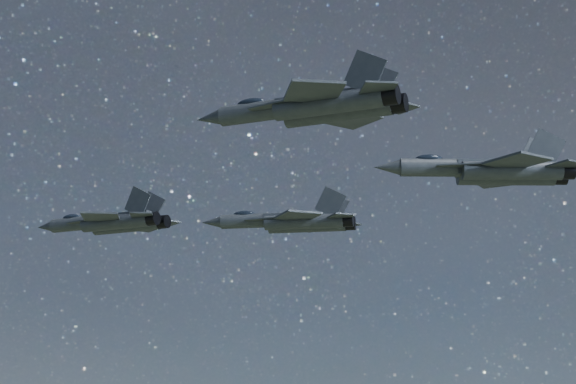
{
  "coord_description": "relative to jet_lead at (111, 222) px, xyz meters",
  "views": [
    {
      "loc": [
        7.23,
        -88.45,
        135.66
      ],
      "look_at": [
        4.58,
        -1.92,
        155.32
      ],
      "focal_mm": 55.0,
      "sensor_mm": 36.0,
      "label": 1
    }
  ],
  "objects": [
    {
      "name": "jet_right",
      "position": [
        21.6,
        -21.76,
        5.34
      ],
      "size": [
        19.11,
        12.65,
        4.88
      ],
      "rotation": [
        0.0,
        0.0,
        -0.38
      ],
      "color": "#333A40"
    },
    {
      "name": "jet_lead",
      "position": [
        0.0,
        0.0,
        0.0
      ],
      "size": [
        16.76,
        11.02,
        4.3
      ],
      "rotation": [
        0.0,
        0.0,
        -0.41
      ],
      "color": "#333A40"
    },
    {
      "name": "jet_slot",
      "position": [
        38.72,
        -6.9,
        3.59
      ],
      "size": [
        19.98,
        14.14,
        5.07
      ],
      "rotation": [
        0.0,
        0.0,
        0.05
      ],
      "color": "#333A40"
    },
    {
      "name": "jet_left",
      "position": [
        18.81,
        12.32,
        2.36
      ],
      "size": [
        19.6,
        13.58,
        4.92
      ],
      "rotation": [
        0.0,
        0.0,
        -0.16
      ],
      "color": "#333A40"
    }
  ]
}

